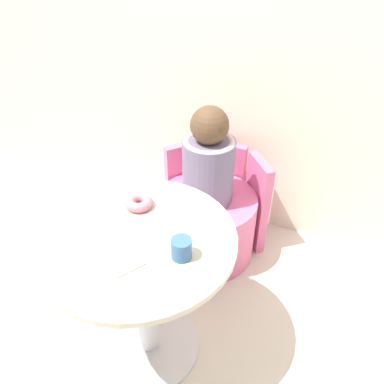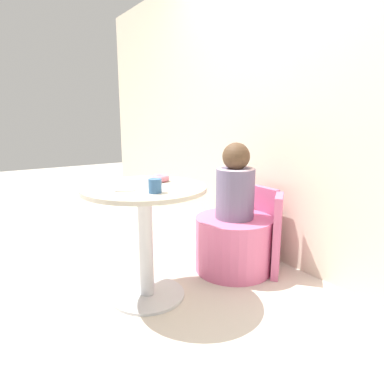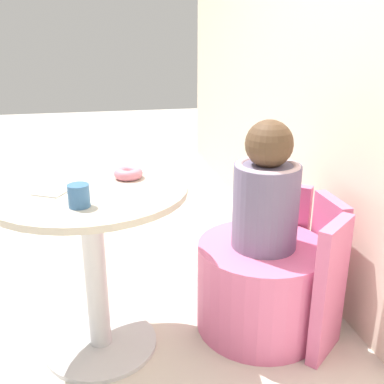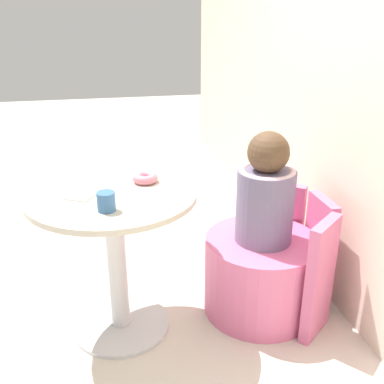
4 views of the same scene
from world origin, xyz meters
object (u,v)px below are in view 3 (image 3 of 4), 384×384
(child_figure, at_px, (266,192))
(cup, at_px, (79,196))
(donut, at_px, (128,173))
(round_table, at_px, (93,238))
(tub_chair, at_px, (261,286))

(child_figure, bearing_deg, cup, -75.22)
(child_figure, xyz_separation_m, donut, (-0.08, -0.54, 0.09))
(round_table, height_order, tub_chair, round_table)
(tub_chair, xyz_separation_m, cup, (0.19, -0.72, 0.54))
(cup, bearing_deg, tub_chair, 104.78)
(tub_chair, distance_m, cup, 0.92)
(round_table, bearing_deg, tub_chair, 89.98)
(tub_chair, height_order, donut, donut)
(tub_chair, relative_size, donut, 4.92)
(child_figure, distance_m, cup, 0.75)
(round_table, relative_size, donut, 6.50)
(child_figure, xyz_separation_m, cup, (0.19, -0.72, 0.11))
(donut, bearing_deg, child_figure, 81.46)
(round_table, distance_m, tub_chair, 0.75)
(round_table, relative_size, tub_chair, 1.32)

